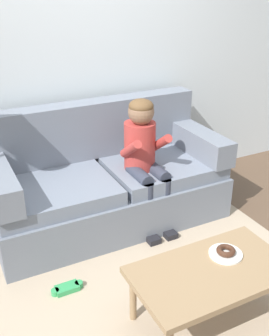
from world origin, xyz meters
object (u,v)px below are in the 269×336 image
Objects in this scene: coffee_table at (212,275)px; donut at (226,251)px; couch at (106,182)px; toy_controller at (67,289)px; person_child at (144,152)px.

donut is (0.16, 0.08, 0.08)m from coffee_table.
couch is 1.03m from toy_controller.
coffee_table is 0.87× the size of person_child.
donut is (0.25, -1.31, 0.07)m from couch.
toy_controller is (-0.87, 0.56, -0.40)m from donut.
person_child is (0.26, -0.21, 0.32)m from couch.
couch reaches higher than donut.
coffee_table is at bearing -154.30° from donut.
coffee_table is at bearing -26.07° from toy_controller.
coffee_table is at bearing -98.06° from person_child.
person_child is (0.17, 1.18, 0.32)m from coffee_table.
couch is 1.39m from coffee_table.
couch is at bearing 66.03° from toy_controller.
donut is at bearing -90.40° from person_child.
coffee_table reaches higher than toy_controller.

